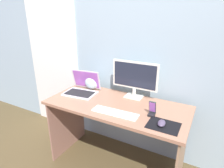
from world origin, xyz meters
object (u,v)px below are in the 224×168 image
mouse (162,123)px  phone_in_dock (152,111)px  fishbowl (93,82)px  monitor (135,78)px  laptop (82,88)px  keyboard_external (115,113)px

mouse → phone_in_dock: (-0.12, 0.11, 0.03)m
fishbowl → phone_in_dock: size_ratio=1.29×
monitor → mouse: bearing=-45.1°
laptop → phone_in_dock: bearing=-8.5°
monitor → phone_in_dock: bearing=-45.2°
keyboard_external → phone_in_dock: (0.30, 0.12, 0.04)m
monitor → mouse: size_ratio=4.87×
monitor → laptop: 0.60m
fishbowl → phone_in_dock: bearing=-19.2°
keyboard_external → phone_in_dock: size_ratio=3.08×
monitor → fishbowl: 0.53m
monitor → fishbowl: monitor is taller
laptop → keyboard_external: bearing=-24.2°
mouse → phone_in_dock: bearing=129.9°
monitor → fishbowl: size_ratio=2.75×
keyboard_external → laptop: bearing=153.6°
laptop → phone_in_dock: size_ratio=2.68×
fishbowl → mouse: (0.92, -0.40, -0.06)m
fishbowl → mouse: size_ratio=1.77×
mouse → phone_in_dock: size_ratio=0.73×
monitor → fishbowl: bearing=-179.2°
fishbowl → monitor: bearing=0.8°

